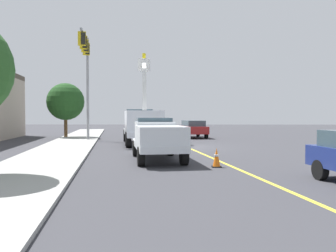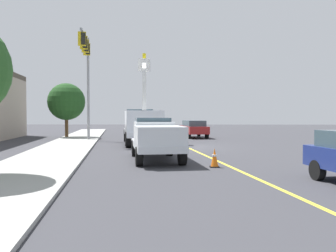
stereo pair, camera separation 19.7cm
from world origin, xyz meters
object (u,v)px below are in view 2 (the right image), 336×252
(service_pickup_truck, at_px, (156,137))
(traffic_cone_mid_front, at_px, (171,143))
(passing_minivan, at_px, (194,128))
(traffic_cone_leading, at_px, (215,158))
(traffic_signal_mast, at_px, (86,63))
(utility_bucket_truck, at_px, (142,123))
(traffic_cone_mid_rear, at_px, (161,136))

(service_pickup_truck, bearing_deg, traffic_cone_mid_front, -5.06)
(passing_minivan, height_order, traffic_cone_mid_front, passing_minivan)
(service_pickup_truck, xyz_separation_m, passing_minivan, (17.45, -2.58, -0.15))
(passing_minivan, height_order, traffic_cone_leading, passing_minivan)
(passing_minivan, height_order, traffic_signal_mast, traffic_signal_mast)
(traffic_cone_leading, height_order, traffic_signal_mast, traffic_signal_mast)
(utility_bucket_truck, relative_size, traffic_signal_mast, 0.96)
(traffic_cone_mid_front, bearing_deg, traffic_cone_mid_rear, 7.64)
(service_pickup_truck, bearing_deg, utility_bucket_truck, 10.23)
(service_pickup_truck, height_order, traffic_cone_mid_rear, service_pickup_truck)
(traffic_cone_mid_rear, bearing_deg, traffic_cone_mid_front, -172.36)
(service_pickup_truck, distance_m, passing_minivan, 17.65)
(traffic_cone_mid_front, bearing_deg, service_pickup_truck, 174.94)
(traffic_cone_leading, xyz_separation_m, traffic_cone_mid_front, (8.41, 2.06, -0.04))
(traffic_cone_leading, height_order, traffic_cone_mid_rear, traffic_cone_leading)
(utility_bucket_truck, bearing_deg, traffic_cone_mid_rear, -14.70)
(traffic_cone_mid_front, xyz_separation_m, traffic_cone_mid_rear, (8.07, 1.08, 0.02))
(traffic_cone_mid_rear, bearing_deg, service_pickup_truck, -177.88)
(utility_bucket_truck, bearing_deg, traffic_cone_leading, -159.81)
(utility_bucket_truck, relative_size, service_pickup_truck, 1.45)
(service_pickup_truck, xyz_separation_m, traffic_cone_mid_front, (6.24, -0.55, -0.76))
(utility_bucket_truck, distance_m, traffic_signal_mast, 6.84)
(passing_minivan, distance_m, traffic_cone_mid_front, 11.41)
(passing_minivan, height_order, traffic_cone_mid_rear, passing_minivan)
(traffic_cone_leading, bearing_deg, passing_minivan, 0.09)
(traffic_cone_mid_front, xyz_separation_m, traffic_signal_mast, (4.91, 6.93, 6.06))
(service_pickup_truck, height_order, passing_minivan, service_pickup_truck)
(utility_bucket_truck, distance_m, traffic_cone_mid_front, 4.32)
(utility_bucket_truck, bearing_deg, passing_minivan, -29.07)
(service_pickup_truck, height_order, traffic_signal_mast, traffic_signal_mast)
(service_pickup_truck, bearing_deg, traffic_cone_mid_rear, 2.12)
(passing_minivan, relative_size, traffic_cone_mid_rear, 6.58)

